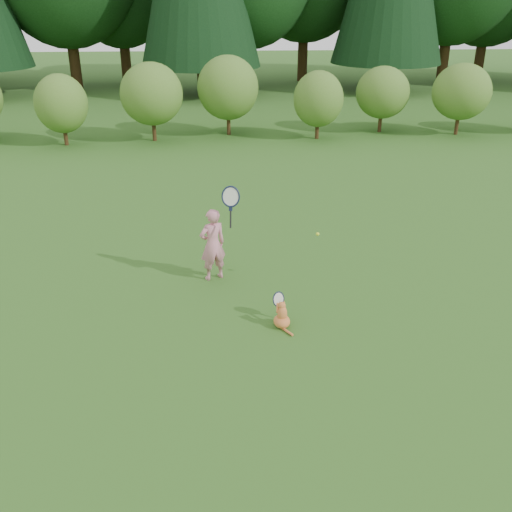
{
  "coord_description": "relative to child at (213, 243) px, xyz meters",
  "views": [
    {
      "loc": [
        -0.42,
        -8.22,
        4.84
      ],
      "look_at": [
        0.2,
        0.8,
        0.7
      ],
      "focal_mm": 40.0,
      "sensor_mm": 36.0,
      "label": 1
    }
  ],
  "objects": [
    {
      "name": "cat",
      "position": [
        1.08,
        -1.78,
        -0.49
      ],
      "size": [
        0.34,
        0.63,
        0.61
      ],
      "rotation": [
        0.0,
        0.0,
        0.09
      ],
      "color": "orange",
      "rests_on": "ground"
    },
    {
      "name": "shrub_row",
      "position": [
        0.55,
        11.62,
        0.68
      ],
      "size": [
        28.0,
        3.0,
        2.8
      ],
      "primitive_type": null,
      "color": "#4A7424",
      "rests_on": "ground"
    },
    {
      "name": "child",
      "position": [
        0.0,
        0.0,
        0.0
      ],
      "size": [
        0.81,
        0.54,
        2.06
      ],
      "rotation": [
        0.0,
        0.0,
        3.57
      ],
      "color": "#D37E90",
      "rests_on": "ground"
    },
    {
      "name": "ground",
      "position": [
        0.55,
        -1.38,
        -0.72
      ],
      "size": [
        100.0,
        100.0,
        0.0
      ],
      "primitive_type": "plane",
      "color": "#295217",
      "rests_on": "ground"
    },
    {
      "name": "tennis_ball",
      "position": [
        1.84,
        -0.46,
        0.32
      ],
      "size": [
        0.06,
        0.06,
        0.06
      ],
      "color": "yellow",
      "rests_on": "ground"
    }
  ]
}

